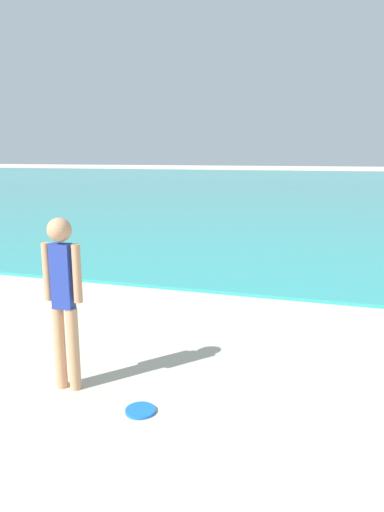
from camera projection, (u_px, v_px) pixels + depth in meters
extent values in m
cube|color=teal|center=(313.00, 184.00, 35.54)|extent=(160.00, 60.00, 0.06)
cylinder|color=tan|center=(74.00, 349.00, 4.44)|extent=(0.11, 0.11, 0.83)
cylinder|color=tan|center=(60.00, 348.00, 4.47)|extent=(0.11, 0.11, 0.83)
cube|color=#233899|center=(62.00, 276.00, 4.30)|extent=(0.20, 0.13, 0.62)
sphere|color=tan|center=(59.00, 230.00, 4.20)|extent=(0.22, 0.22, 0.22)
cylinder|color=tan|center=(77.00, 274.00, 4.25)|extent=(0.08, 0.08, 0.55)
cylinder|color=tan|center=(47.00, 272.00, 4.33)|extent=(0.08, 0.08, 0.55)
cylinder|color=blue|center=(140.00, 411.00, 4.11)|extent=(0.27, 0.27, 0.03)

